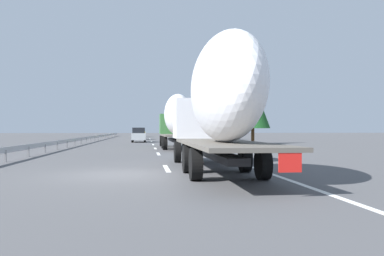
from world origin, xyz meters
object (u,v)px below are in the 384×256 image
object	(u,v)px
road_sign	(184,125)
car_white_van	(138,134)
car_silver_hatch	(139,135)
truck_lead	(176,119)
truck_trailing	(219,100)
car_yellow_coupe	(141,133)

from	to	relation	value
road_sign	car_white_van	bearing A→B (deg)	48.67
car_silver_hatch	road_sign	bearing A→B (deg)	-38.84
truck_lead	car_white_van	world-z (taller)	truck_lead
road_sign	truck_trailing	bearing A→B (deg)	176.14
car_yellow_coupe	road_sign	size ratio (longest dim) A/B	1.31
truck_lead	car_white_van	bearing A→B (deg)	6.76
truck_lead	car_yellow_coupe	xyz separation A→B (m)	(53.46, 3.44, -1.61)
truck_lead	truck_trailing	xyz separation A→B (m)	(-20.21, 0.00, 0.17)
truck_lead	car_yellow_coupe	world-z (taller)	truck_lead
truck_trailing	road_sign	distance (m)	46.01
road_sign	car_yellow_coupe	bearing A→B (deg)	13.25
truck_trailing	car_silver_hatch	xyz separation A→B (m)	(37.77, 3.45, -1.77)
truck_trailing	car_white_van	distance (m)	52.10
truck_trailing	car_silver_hatch	size ratio (longest dim) A/B	2.90
car_silver_hatch	truck_trailing	bearing A→B (deg)	-174.79
car_white_van	road_sign	bearing A→B (deg)	-131.33
truck_lead	car_yellow_coupe	size ratio (longest dim) A/B	2.93
car_white_van	road_sign	xyz separation A→B (m)	(-6.03, -6.86, 1.38)
truck_lead	car_yellow_coupe	distance (m)	53.60
car_silver_hatch	car_white_van	world-z (taller)	car_silver_hatch
car_yellow_coupe	road_sign	distance (m)	28.57
truck_lead	road_sign	size ratio (longest dim) A/B	3.85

